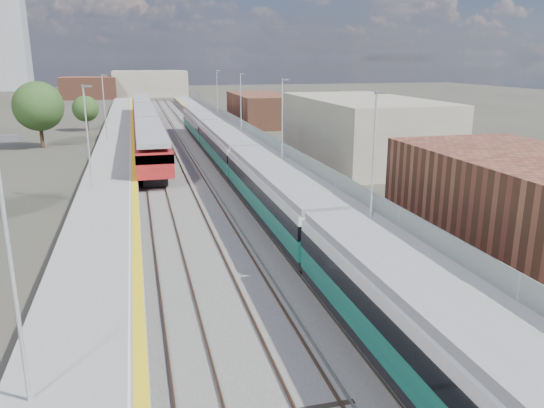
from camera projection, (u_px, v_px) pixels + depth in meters
name	position (u px, v px, depth m)	size (l,w,h in m)	color
ground	(203.00, 158.00, 56.85)	(320.00, 320.00, 0.00)	#47443A
ballast_bed	(180.00, 155.00, 58.63)	(10.50, 155.00, 0.06)	#565451
tracks	(184.00, 151.00, 60.32)	(8.96, 160.00, 0.17)	#4C3323
platform_right	(246.00, 147.00, 60.30)	(4.70, 155.00, 8.52)	slate
platform_left	(116.00, 153.00, 56.86)	(4.30, 155.00, 8.52)	slate
buildings	(84.00, 57.00, 132.37)	(72.00, 185.50, 40.00)	brown
green_train	(245.00, 164.00, 42.29)	(2.75, 76.68, 3.03)	black
red_train	(145.00, 122.00, 69.85)	(3.02, 61.11, 3.81)	black
tree_b	(38.00, 106.00, 61.86)	(5.75, 5.75, 7.80)	#382619
tree_c	(85.00, 109.00, 77.33)	(3.76, 3.76, 5.09)	#382619
tree_d	(335.00, 105.00, 78.19)	(4.30, 4.30, 5.82)	#382619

